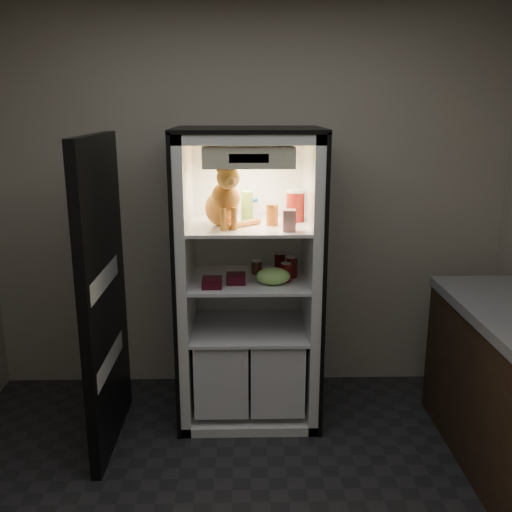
{
  "coord_description": "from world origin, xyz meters",
  "views": [
    {
      "loc": [
        -0.03,
        -2.14,
        2.0
      ],
      "look_at": [
        0.05,
        1.32,
        1.09
      ],
      "focal_mm": 40.0,
      "sensor_mm": 36.0,
      "label": 1
    }
  ],
  "objects_px": {
    "berry_box_left": "(212,283)",
    "berry_box_right": "(236,279)",
    "grape_bag": "(273,276)",
    "parmesan_shaker": "(247,207)",
    "soda_can_b": "(292,267)",
    "tabby_cat": "(224,201)",
    "refrigerator": "(249,297)",
    "soda_can_a": "(280,263)",
    "pepper_jar": "(295,206)",
    "mayo_tub": "(251,209)",
    "soda_can_c": "(286,272)",
    "condiment_jar": "(257,267)",
    "salsa_jar": "(272,215)",
    "cream_carton": "(289,220)"
  },
  "relations": [
    {
      "from": "berry_box_left",
      "to": "berry_box_right",
      "type": "bearing_deg",
      "value": 30.0
    },
    {
      "from": "grape_bag",
      "to": "berry_box_right",
      "type": "relative_size",
      "value": 1.78
    },
    {
      "from": "parmesan_shaker",
      "to": "soda_can_b",
      "type": "height_order",
      "value": "parmesan_shaker"
    },
    {
      "from": "tabby_cat",
      "to": "berry_box_right",
      "type": "height_order",
      "value": "tabby_cat"
    },
    {
      "from": "refrigerator",
      "to": "soda_can_a",
      "type": "height_order",
      "value": "refrigerator"
    },
    {
      "from": "pepper_jar",
      "to": "grape_bag",
      "type": "relative_size",
      "value": 0.96
    },
    {
      "from": "mayo_tub",
      "to": "soda_can_c",
      "type": "xyz_separation_m",
      "value": [
        0.22,
        -0.24,
        -0.36
      ]
    },
    {
      "from": "refrigerator",
      "to": "tabby_cat",
      "type": "relative_size",
      "value": 4.55
    },
    {
      "from": "mayo_tub",
      "to": "soda_can_b",
      "type": "bearing_deg",
      "value": -29.73
    },
    {
      "from": "parmesan_shaker",
      "to": "pepper_jar",
      "type": "xyz_separation_m",
      "value": [
        0.3,
        0.02,
        0.0
      ]
    },
    {
      "from": "condiment_jar",
      "to": "soda_can_c",
      "type": "bearing_deg",
      "value": -44.52
    },
    {
      "from": "mayo_tub",
      "to": "grape_bag",
      "type": "distance_m",
      "value": 0.49
    },
    {
      "from": "mayo_tub",
      "to": "soda_can_c",
      "type": "height_order",
      "value": "mayo_tub"
    },
    {
      "from": "soda_can_b",
      "to": "grape_bag",
      "type": "bearing_deg",
      "value": -130.62
    },
    {
      "from": "tabby_cat",
      "to": "berry_box_left",
      "type": "bearing_deg",
      "value": -138.19
    },
    {
      "from": "refrigerator",
      "to": "berry_box_right",
      "type": "relative_size",
      "value": 16.08
    },
    {
      "from": "mayo_tub",
      "to": "berry_box_left",
      "type": "distance_m",
      "value": 0.57
    },
    {
      "from": "salsa_jar",
      "to": "grape_bag",
      "type": "xyz_separation_m",
      "value": [
        0.0,
        -0.09,
        -0.36
      ]
    },
    {
      "from": "tabby_cat",
      "to": "soda_can_a",
      "type": "height_order",
      "value": "tabby_cat"
    },
    {
      "from": "cream_carton",
      "to": "grape_bag",
      "type": "bearing_deg",
      "value": 138.02
    },
    {
      "from": "pepper_jar",
      "to": "condiment_jar",
      "type": "xyz_separation_m",
      "value": [
        -0.24,
        0.01,
        -0.4
      ]
    },
    {
      "from": "mayo_tub",
      "to": "berry_box_right",
      "type": "distance_m",
      "value": 0.48
    },
    {
      "from": "pepper_jar",
      "to": "condiment_jar",
      "type": "bearing_deg",
      "value": 177.63
    },
    {
      "from": "grape_bag",
      "to": "berry_box_left",
      "type": "bearing_deg",
      "value": -171.46
    },
    {
      "from": "refrigerator",
      "to": "mayo_tub",
      "type": "distance_m",
      "value": 0.57
    },
    {
      "from": "pepper_jar",
      "to": "berry_box_right",
      "type": "xyz_separation_m",
      "value": [
        -0.38,
        -0.19,
        -0.42
      ]
    },
    {
      "from": "mayo_tub",
      "to": "soda_can_a",
      "type": "height_order",
      "value": "mayo_tub"
    },
    {
      "from": "soda_can_b",
      "to": "berry_box_right",
      "type": "xyz_separation_m",
      "value": [
        -0.35,
        -0.12,
        -0.04
      ]
    },
    {
      "from": "tabby_cat",
      "to": "soda_can_c",
      "type": "xyz_separation_m",
      "value": [
        0.38,
        -0.01,
        -0.44
      ]
    },
    {
      "from": "cream_carton",
      "to": "condiment_jar",
      "type": "xyz_separation_m",
      "value": [
        -0.18,
        0.31,
        -0.37
      ]
    },
    {
      "from": "condiment_jar",
      "to": "grape_bag",
      "type": "xyz_separation_m",
      "value": [
        0.09,
        -0.23,
        0.01
      ]
    },
    {
      "from": "cream_carton",
      "to": "soda_can_a",
      "type": "relative_size",
      "value": 0.97
    },
    {
      "from": "parmesan_shaker",
      "to": "soda_can_b",
      "type": "bearing_deg",
      "value": -9.92
    },
    {
      "from": "cream_carton",
      "to": "soda_can_c",
      "type": "height_order",
      "value": "cream_carton"
    },
    {
      "from": "soda_can_a",
      "to": "soda_can_b",
      "type": "relative_size",
      "value": 0.97
    },
    {
      "from": "soda_can_a",
      "to": "grape_bag",
      "type": "distance_m",
      "value": 0.26
    },
    {
      "from": "mayo_tub",
      "to": "berry_box_left",
      "type": "xyz_separation_m",
      "value": [
        -0.24,
        -0.35,
        -0.39
      ]
    },
    {
      "from": "soda_can_b",
      "to": "condiment_jar",
      "type": "xyz_separation_m",
      "value": [
        -0.22,
        0.08,
        -0.02
      ]
    },
    {
      "from": "mayo_tub",
      "to": "soda_can_a",
      "type": "distance_m",
      "value": 0.4
    },
    {
      "from": "soda_can_c",
      "to": "condiment_jar",
      "type": "height_order",
      "value": "soda_can_c"
    },
    {
      "from": "parmesan_shaker",
      "to": "soda_can_a",
      "type": "xyz_separation_m",
      "value": [
        0.21,
        0.06,
        -0.38
      ]
    },
    {
      "from": "berry_box_left",
      "to": "parmesan_shaker",
      "type": "bearing_deg",
      "value": 49.41
    },
    {
      "from": "soda_can_c",
      "to": "berry_box_left",
      "type": "height_order",
      "value": "soda_can_c"
    },
    {
      "from": "tabby_cat",
      "to": "soda_can_c",
      "type": "distance_m",
      "value": 0.58
    },
    {
      "from": "soda_can_c",
      "to": "soda_can_b",
      "type": "bearing_deg",
      "value": 65.42
    },
    {
      "from": "refrigerator",
      "to": "soda_can_a",
      "type": "distance_m",
      "value": 0.3
    },
    {
      "from": "soda_can_a",
      "to": "berry_box_right",
      "type": "bearing_deg",
      "value": -141.09
    },
    {
      "from": "salsa_jar",
      "to": "condiment_jar",
      "type": "bearing_deg",
      "value": 123.82
    },
    {
      "from": "berry_box_left",
      "to": "berry_box_right",
      "type": "distance_m",
      "value": 0.17
    },
    {
      "from": "tabby_cat",
      "to": "parmesan_shaker",
      "type": "bearing_deg",
      "value": 28.34
    }
  ]
}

